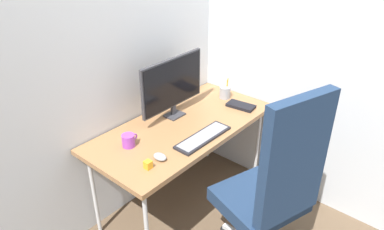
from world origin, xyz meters
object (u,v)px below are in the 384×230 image
Objects in this scene: keyboard at (203,137)px; pen_holder at (225,92)px; desk_clamp_accessory at (148,165)px; monitor at (173,84)px; coffee_mug at (129,140)px; notebook at (241,106)px; office_chair at (274,185)px; mouse at (160,157)px.

pen_holder is at bearing 23.09° from keyboard.
monitor is at bearing 29.94° from desk_clamp_accessory.
monitor is 0.56m from coffee_mug.
monitor is 2.74× the size of notebook.
monitor is at bearing 81.50° from office_chair.
monitor is 0.72m from desk_clamp_accessory.
desk_clamp_accessory is (-1.04, -0.02, 0.01)m from notebook.
coffee_mug is at bearing -172.70° from monitor.
mouse is (-0.48, -0.33, -0.24)m from monitor.
desk_clamp_accessory is (-0.48, 0.04, 0.02)m from keyboard.
pen_holder is (0.65, 0.85, 0.13)m from office_chair.
pen_holder is at bearing -13.06° from monitor.
notebook is (0.45, -0.32, -0.25)m from monitor.
keyboard is 8.90× the size of desk_clamp_accessory.
desk_clamp_accessory is (-1.10, -0.22, -0.03)m from pen_holder.
pen_holder is (0.51, -0.12, -0.21)m from monitor.
office_chair is 25.18× the size of desk_clamp_accessory.
mouse is 0.11m from desk_clamp_accessory.
notebook is 1.83× the size of coffee_mug.
desk_clamp_accessory reaches higher than notebook.
notebook is 1.04m from desk_clamp_accessory.
desk_clamp_accessory is (-0.45, 0.62, 0.10)m from office_chair.
desk_clamp_accessory is at bearing -174.88° from mouse.
office_chair is at bearing -68.11° from coffee_mug.
pen_holder is at bearing 66.59° from notebook.
pen_holder is (0.62, 0.26, 0.04)m from keyboard.
monitor is 0.61m from notebook.
notebook is 4.27× the size of desk_clamp_accessory.
pen_holder reaches higher than keyboard.
coffee_mug is (-0.51, -0.06, -0.22)m from monitor.
pen_holder is 1.12m from desk_clamp_accessory.
office_chair reaches higher than desk_clamp_accessory.
coffee_mug reaches higher than notebook.
desk_clamp_accessory reaches higher than keyboard.
notebook is at bearing 1.20° from desk_clamp_accessory.
mouse is 1.01m from pen_holder.
desk_clamp_accessory is (-0.11, -0.01, 0.01)m from mouse.
desk_clamp_accessory is at bearing 125.58° from office_chair.
monitor is 6.40× the size of mouse.
mouse is at bearing 117.87° from office_chair.
keyboard is 4.87× the size of mouse.
office_chair is at bearing -140.11° from notebook.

